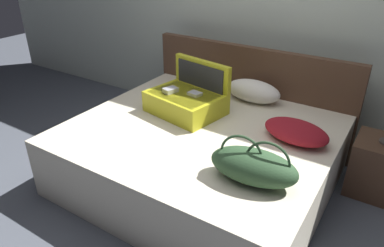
% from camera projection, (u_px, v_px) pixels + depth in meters
% --- Properties ---
extents(ground_plane, '(12.00, 12.00, 0.00)m').
position_uv_depth(ground_plane, '(174.00, 205.00, 2.77)').
color(ground_plane, '#4C515B').
extents(back_wall, '(8.00, 0.10, 2.60)m').
position_uv_depth(back_wall, '(270.00, 3.00, 3.39)').
color(back_wall, '#B7C1B2').
rests_on(back_wall, ground).
extents(bed, '(2.02, 1.77, 0.50)m').
position_uv_depth(bed, '(201.00, 155.00, 2.95)').
color(bed, beige).
rests_on(bed, ground).
extents(headboard, '(2.06, 0.08, 0.94)m').
position_uv_depth(headboard, '(249.00, 94.00, 3.54)').
color(headboard, '#4C3323').
rests_on(headboard, ground).
extents(hard_case_large, '(0.68, 0.57, 0.42)m').
position_uv_depth(hard_case_large, '(187.00, 99.00, 3.04)').
color(hard_case_large, gold).
rests_on(hard_case_large, bed).
extents(duffel_bag, '(0.58, 0.32, 0.30)m').
position_uv_depth(duffel_bag, '(253.00, 166.00, 2.17)').
color(duffel_bag, '#2D4C2D').
rests_on(duffel_bag, bed).
extents(pillow_near_headboard, '(0.54, 0.38, 0.15)m').
position_uv_depth(pillow_near_headboard, '(296.00, 132.00, 2.63)').
color(pillow_near_headboard, maroon).
rests_on(pillow_near_headboard, bed).
extents(pillow_center_head, '(0.52, 0.27, 0.20)m').
position_uv_depth(pillow_center_head, '(253.00, 91.00, 3.25)').
color(pillow_center_head, white).
rests_on(pillow_center_head, bed).
extents(nightstand, '(0.44, 0.40, 0.46)m').
position_uv_depth(nightstand, '(381.00, 168.00, 2.82)').
color(nightstand, '#4C3323').
rests_on(nightstand, ground).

